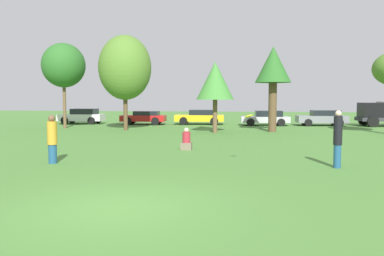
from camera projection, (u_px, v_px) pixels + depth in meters
name	position (u px, v px, depth m)	size (l,w,h in m)	color
ground_plane	(118.00, 208.00, 8.26)	(120.00, 120.00, 0.00)	#477A33
person_thrower	(52.00, 139.00, 13.87)	(0.34, 0.34, 1.72)	navy
person_catcher	(338.00, 138.00, 12.95)	(0.28, 0.28, 1.91)	navy
frisbee	(249.00, 116.00, 13.39)	(0.28, 0.27, 0.15)	yellow
bystander_sitting	(186.00, 141.00, 17.55)	(0.48, 0.40, 0.99)	#726651
tree_0	(64.00, 66.00, 29.82)	(3.25, 3.25, 6.47)	brown
tree_1	(125.00, 68.00, 28.01)	(3.75, 3.75, 6.78)	brown
tree_2	(215.00, 81.00, 25.99)	(2.49, 2.49, 4.71)	brown
tree_3	(273.00, 67.00, 26.68)	(2.44, 2.44, 5.81)	brown
parked_car_white	(82.00, 116.00, 35.44)	(4.03, 2.12, 1.37)	silver
parked_car_red	(144.00, 117.00, 34.37)	(3.95, 2.05, 1.18)	red
parked_car_yellow	(200.00, 117.00, 34.52)	(4.36, 2.24, 1.29)	gold
parked_car_silver	(266.00, 118.00, 33.24)	(4.11, 2.12, 1.26)	#B2B2B7
parked_car_grey	(322.00, 118.00, 33.00)	(4.14, 2.22, 1.30)	slate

